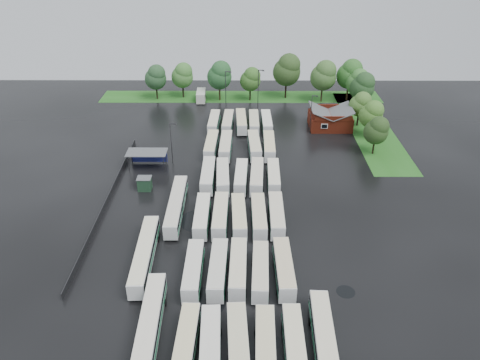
{
  "coord_description": "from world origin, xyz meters",
  "views": [
    {
      "loc": [
        2.34,
        -64.24,
        46.19
      ],
      "look_at": [
        2.0,
        12.0,
        2.5
      ],
      "focal_mm": 35.0,
      "sensor_mm": 36.0,
      "label": 1
    }
  ],
  "objects_px": {
    "brick_building": "(330,120)",
    "minibus": "(201,95)",
    "artic_bus_west_a": "(149,327)",
    "artic_bus_east": "(325,349)"
  },
  "relations": [
    {
      "from": "artic_bus_west_a",
      "to": "minibus",
      "type": "xyz_separation_m",
      "value": [
        -0.12,
        84.57,
        -0.14
      ]
    },
    {
      "from": "brick_building",
      "to": "artic_bus_west_a",
      "type": "relative_size",
      "value": 0.59
    },
    {
      "from": "artic_bus_west_a",
      "to": "artic_bus_east",
      "type": "xyz_separation_m",
      "value": [
        21.2,
        -3.24,
        -0.0
      ]
    },
    {
      "from": "artic_bus_west_a",
      "to": "brick_building",
      "type": "bearing_deg",
      "value": 61.58
    },
    {
      "from": "artic_bus_west_a",
      "to": "minibus",
      "type": "relative_size",
      "value": 2.55
    },
    {
      "from": "artic_bus_west_a",
      "to": "minibus",
      "type": "height_order",
      "value": "artic_bus_west_a"
    },
    {
      "from": "brick_building",
      "to": "minibus",
      "type": "distance_m",
      "value": 37.98
    },
    {
      "from": "brick_building",
      "to": "artic_bus_east",
      "type": "xyz_separation_m",
      "value": [
        -11.84,
        -69.28,
        -0.13
      ]
    },
    {
      "from": "artic_bus_east",
      "to": "artic_bus_west_a",
      "type": "bearing_deg",
      "value": 173.7
    },
    {
      "from": "brick_building",
      "to": "artic_bus_west_a",
      "type": "distance_m",
      "value": 73.84
    }
  ]
}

